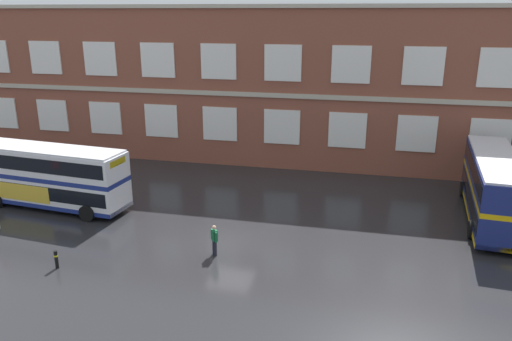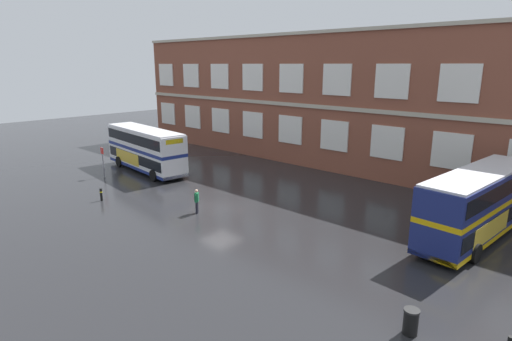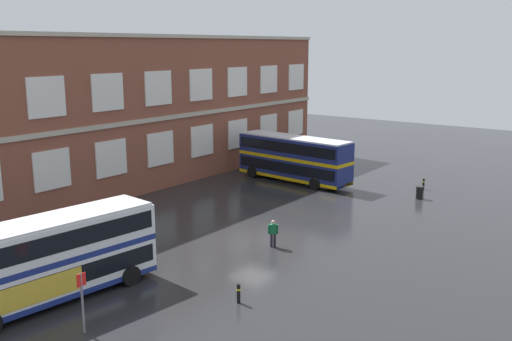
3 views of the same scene
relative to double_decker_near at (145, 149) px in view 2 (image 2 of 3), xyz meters
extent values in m
plane|color=#232326|center=(13.07, -0.34, -2.15)|extent=(120.00, 120.00, 0.00)
cube|color=brown|center=(13.47, 15.66, 4.17)|extent=(57.10, 8.00, 12.63)
cube|color=#B2A893|center=(13.47, 11.58, 3.91)|extent=(57.10, 0.16, 0.36)
cube|color=#B2A893|center=(13.47, 11.61, 10.63)|extent=(57.10, 0.28, 0.30)
cube|color=silver|center=(-12.48, 11.60, 1.39)|extent=(2.91, 0.12, 2.78)
cube|color=silver|center=(-7.29, 11.60, 1.39)|extent=(2.91, 0.12, 2.78)
cube|color=silver|center=(-2.10, 11.60, 1.39)|extent=(2.91, 0.12, 2.78)
cube|color=silver|center=(3.09, 11.60, 1.39)|extent=(2.91, 0.12, 2.78)
cube|color=silver|center=(8.28, 11.60, 1.39)|extent=(2.91, 0.12, 2.78)
cube|color=silver|center=(13.47, 11.60, 1.39)|extent=(2.91, 0.12, 2.78)
cube|color=silver|center=(18.66, 11.60, 1.39)|extent=(2.91, 0.12, 2.78)
cube|color=silver|center=(23.85, 11.60, 1.39)|extent=(2.91, 0.12, 2.78)
cube|color=silver|center=(-12.48, 11.60, 6.44)|extent=(2.91, 0.12, 2.78)
cube|color=silver|center=(-7.29, 11.60, 6.44)|extent=(2.91, 0.12, 2.78)
cube|color=silver|center=(-2.10, 11.60, 6.44)|extent=(2.91, 0.12, 2.78)
cube|color=silver|center=(3.09, 11.60, 6.44)|extent=(2.91, 0.12, 2.78)
cube|color=silver|center=(8.28, 11.60, 6.44)|extent=(2.91, 0.12, 2.78)
cube|color=silver|center=(13.47, 11.60, 6.44)|extent=(2.91, 0.12, 2.78)
cube|color=silver|center=(18.66, 11.60, 6.44)|extent=(2.91, 0.12, 2.78)
cube|color=silver|center=(23.85, 11.60, 6.44)|extent=(2.91, 0.12, 2.78)
cube|color=silver|center=(0.00, 0.00, -0.92)|extent=(11.20, 3.64, 1.75)
cube|color=black|center=(0.00, 0.00, -0.71)|extent=(10.77, 3.63, 0.90)
cube|color=navy|center=(0.00, 0.00, 0.10)|extent=(11.20, 3.64, 0.30)
cube|color=silver|center=(0.00, 0.00, 1.03)|extent=(11.20, 3.64, 1.55)
cube|color=black|center=(0.00, 0.00, 1.10)|extent=(10.77, 3.63, 0.90)
cube|color=navy|center=(0.00, 0.00, -1.66)|extent=(11.20, 3.66, 0.28)
cube|color=silver|center=(0.00, 0.00, 1.86)|extent=(10.97, 3.52, 0.12)
cube|color=gold|center=(-1.44, -1.15, -0.84)|extent=(4.82, 0.51, 1.10)
cube|color=yellow|center=(5.44, -0.55, 1.45)|extent=(0.23, 1.66, 0.40)
cylinder|color=black|center=(3.70, -1.65, -1.63)|extent=(1.07, 0.42, 1.04)
cylinder|color=black|center=(3.96, 0.88, -1.63)|extent=(1.07, 0.42, 1.04)
cylinder|color=black|center=(-3.41, -0.94, -1.63)|extent=(1.07, 0.42, 1.04)
cylinder|color=black|center=(-3.16, 1.60, -1.63)|extent=(1.07, 0.42, 1.04)
cube|color=navy|center=(27.94, 4.28, -0.92)|extent=(3.46, 11.17, 1.75)
cube|color=black|center=(27.94, 4.28, -0.71)|extent=(3.46, 10.74, 0.90)
cube|color=gold|center=(27.94, 4.28, 0.10)|extent=(3.46, 11.17, 0.30)
cube|color=navy|center=(27.94, 4.28, 1.03)|extent=(3.46, 11.17, 1.55)
cube|color=black|center=(27.94, 4.28, 1.10)|extent=(3.46, 10.74, 0.90)
cube|color=gold|center=(27.94, 4.28, -1.66)|extent=(3.48, 11.18, 0.28)
cube|color=silver|center=(27.94, 4.28, 1.86)|extent=(3.34, 10.95, 0.12)
cube|color=gold|center=(29.12, 2.86, -0.84)|extent=(0.43, 4.83, 1.10)
cylinder|color=black|center=(26.99, 8.22, -1.63)|extent=(0.41, 1.06, 1.04)
cylinder|color=black|center=(28.94, 0.88, -1.63)|extent=(0.41, 1.06, 1.04)
cylinder|color=black|center=(26.39, 1.10, -1.63)|extent=(0.41, 1.06, 1.04)
cylinder|color=black|center=(12.79, -4.26, -1.72)|extent=(0.23, 0.23, 0.85)
cylinder|color=black|center=(12.66, -4.11, -1.72)|extent=(0.23, 0.23, 0.85)
cube|color=#145933|center=(12.72, -4.19, -1.00)|extent=(0.44, 0.46, 0.60)
cylinder|color=#145933|center=(12.89, -4.39, -1.03)|extent=(0.15, 0.15, 0.57)
cylinder|color=#145933|center=(12.56, -3.99, -1.03)|extent=(0.15, 0.15, 0.57)
sphere|color=tan|center=(12.72, -4.19, -0.56)|extent=(0.22, 0.22, 0.22)
cylinder|color=slate|center=(-0.84, -3.88, -0.80)|extent=(0.10, 0.10, 2.70)
cube|color=red|center=(-0.84, -3.90, 0.27)|extent=(0.44, 0.04, 0.56)
cylinder|color=black|center=(28.93, -7.10, -1.67)|extent=(0.56, 0.56, 0.95)
cylinder|color=black|center=(28.93, -7.10, -1.16)|extent=(0.60, 0.60, 0.08)
cylinder|color=black|center=(5.38, -7.36, -1.67)|extent=(0.18, 0.18, 0.95)
cylinder|color=yellow|center=(5.38, -7.36, -1.47)|extent=(0.19, 0.19, 0.08)
camera|label=1|loc=(20.27, -27.07, 10.26)|focal=35.03mm
camera|label=2|loc=(34.00, -21.12, 7.78)|focal=29.11mm
camera|label=3|loc=(-14.42, -23.24, 9.89)|focal=40.23mm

